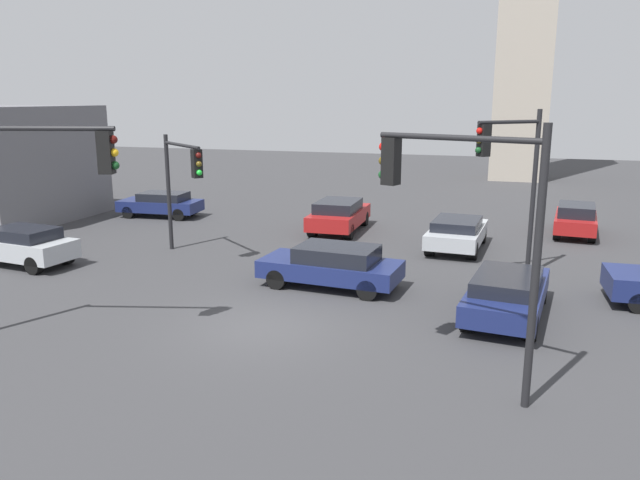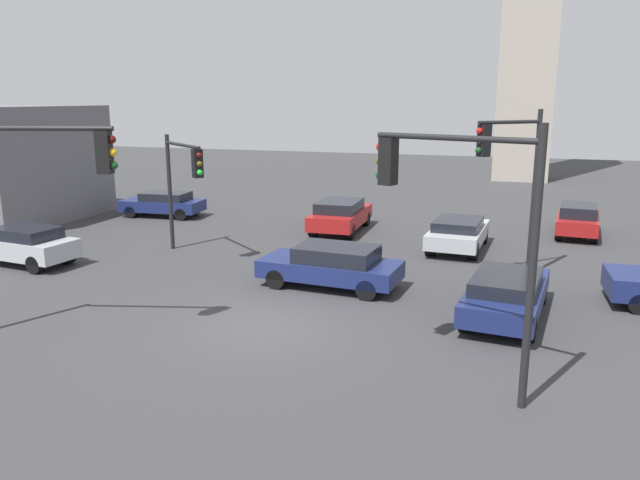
{
  "view_description": "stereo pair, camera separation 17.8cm",
  "coord_description": "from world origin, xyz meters",
  "px_view_note": "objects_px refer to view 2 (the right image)",
  "views": [
    {
      "loc": [
        6.07,
        -14.24,
        5.96
      ],
      "look_at": [
        0.02,
        4.97,
        1.27
      ],
      "focal_mm": 34.33,
      "sensor_mm": 36.0,
      "label": 1
    },
    {
      "loc": [
        6.24,
        -14.19,
        5.96
      ],
      "look_at": [
        0.02,
        4.97,
        1.27
      ],
      "focal_mm": 34.33,
      "sensor_mm": 36.0,
      "label": 2
    }
  ],
  "objects_px": {
    "car_2": "(458,233)",
    "car_6": "(506,293)",
    "car_7": "(578,219)",
    "traffic_light_2": "(21,183)",
    "traffic_light_3": "(183,173)",
    "car_3": "(24,244)",
    "car_8": "(340,215)",
    "traffic_light_0": "(458,204)",
    "car_1": "(332,265)",
    "car_5": "(163,203)",
    "traffic_light_1": "(511,165)"
  },
  "relations": [
    {
      "from": "car_2",
      "to": "car_7",
      "type": "relative_size",
      "value": 1.04
    },
    {
      "from": "traffic_light_0",
      "to": "car_6",
      "type": "height_order",
      "value": "traffic_light_0"
    },
    {
      "from": "car_7",
      "to": "traffic_light_1",
      "type": "bearing_deg",
      "value": 165.28
    },
    {
      "from": "traffic_light_2",
      "to": "car_6",
      "type": "height_order",
      "value": "traffic_light_2"
    },
    {
      "from": "traffic_light_1",
      "to": "traffic_light_3",
      "type": "bearing_deg",
      "value": -40.17
    },
    {
      "from": "traffic_light_0",
      "to": "car_3",
      "type": "bearing_deg",
      "value": 2.77
    },
    {
      "from": "car_3",
      "to": "car_5",
      "type": "height_order",
      "value": "car_3"
    },
    {
      "from": "traffic_light_3",
      "to": "car_1",
      "type": "relative_size",
      "value": 1.0
    },
    {
      "from": "traffic_light_1",
      "to": "traffic_light_2",
      "type": "relative_size",
      "value": 1.03
    },
    {
      "from": "traffic_light_2",
      "to": "traffic_light_3",
      "type": "bearing_deg",
      "value": 78.66
    },
    {
      "from": "car_2",
      "to": "car_7",
      "type": "height_order",
      "value": "car_7"
    },
    {
      "from": "traffic_light_0",
      "to": "car_6",
      "type": "distance_m",
      "value": 5.75
    },
    {
      "from": "traffic_light_1",
      "to": "car_2",
      "type": "bearing_deg",
      "value": -106.83
    },
    {
      "from": "car_1",
      "to": "car_7",
      "type": "distance_m",
      "value": 13.38
    },
    {
      "from": "car_1",
      "to": "car_6",
      "type": "relative_size",
      "value": 0.95
    },
    {
      "from": "traffic_light_0",
      "to": "car_8",
      "type": "bearing_deg",
      "value": -45.01
    },
    {
      "from": "car_1",
      "to": "car_3",
      "type": "xyz_separation_m",
      "value": [
        -11.5,
        -0.84,
        0.03
      ]
    },
    {
      "from": "car_2",
      "to": "car_6",
      "type": "height_order",
      "value": "car_2"
    },
    {
      "from": "car_3",
      "to": "car_6",
      "type": "height_order",
      "value": "car_3"
    },
    {
      "from": "car_2",
      "to": "car_7",
      "type": "bearing_deg",
      "value": -44.63
    },
    {
      "from": "car_3",
      "to": "car_2",
      "type": "bearing_deg",
      "value": -147.96
    },
    {
      "from": "traffic_light_3",
      "to": "car_1",
      "type": "bearing_deg",
      "value": 22.96
    },
    {
      "from": "car_8",
      "to": "car_1",
      "type": "bearing_deg",
      "value": -166.74
    },
    {
      "from": "traffic_light_3",
      "to": "car_6",
      "type": "height_order",
      "value": "traffic_light_3"
    },
    {
      "from": "traffic_light_1",
      "to": "car_2",
      "type": "height_order",
      "value": "traffic_light_1"
    },
    {
      "from": "car_2",
      "to": "traffic_light_2",
      "type": "bearing_deg",
      "value": 148.04
    },
    {
      "from": "car_1",
      "to": "car_5",
      "type": "relative_size",
      "value": 1.09
    },
    {
      "from": "car_7",
      "to": "car_8",
      "type": "height_order",
      "value": "car_8"
    },
    {
      "from": "traffic_light_1",
      "to": "car_2",
      "type": "distance_m",
      "value": 5.2
    },
    {
      "from": "traffic_light_1",
      "to": "car_7",
      "type": "bearing_deg",
      "value": -153.81
    },
    {
      "from": "traffic_light_2",
      "to": "car_3",
      "type": "distance_m",
      "value": 8.66
    },
    {
      "from": "car_7",
      "to": "car_1",
      "type": "bearing_deg",
      "value": 147.8
    },
    {
      "from": "traffic_light_1",
      "to": "car_1",
      "type": "distance_m",
      "value": 6.66
    },
    {
      "from": "traffic_light_0",
      "to": "car_5",
      "type": "distance_m",
      "value": 22.09
    },
    {
      "from": "traffic_light_2",
      "to": "car_6",
      "type": "relative_size",
      "value": 1.12
    },
    {
      "from": "car_1",
      "to": "car_8",
      "type": "xyz_separation_m",
      "value": [
        -2.11,
        8.25,
        0.04
      ]
    },
    {
      "from": "car_6",
      "to": "car_7",
      "type": "xyz_separation_m",
      "value": [
        2.73,
        11.8,
        0.05
      ]
    },
    {
      "from": "car_7",
      "to": "car_2",
      "type": "bearing_deg",
      "value": 137.11
    },
    {
      "from": "car_2",
      "to": "car_3",
      "type": "xyz_separation_m",
      "value": [
        -14.86,
        -7.18,
        0.05
      ]
    },
    {
      "from": "car_5",
      "to": "car_7",
      "type": "distance_m",
      "value": 19.97
    },
    {
      "from": "traffic_light_0",
      "to": "car_8",
      "type": "height_order",
      "value": "traffic_light_0"
    },
    {
      "from": "car_7",
      "to": "car_5",
      "type": "bearing_deg",
      "value": 100.25
    },
    {
      "from": "traffic_light_1",
      "to": "car_5",
      "type": "xyz_separation_m",
      "value": [
        -17.0,
        6.23,
        -3.18
      ]
    },
    {
      "from": "traffic_light_1",
      "to": "car_1",
      "type": "relative_size",
      "value": 1.22
    },
    {
      "from": "car_5",
      "to": "car_1",
      "type": "bearing_deg",
      "value": 138.62
    },
    {
      "from": "traffic_light_3",
      "to": "traffic_light_2",
      "type": "bearing_deg",
      "value": -46.41
    },
    {
      "from": "car_6",
      "to": "car_8",
      "type": "distance_m",
      "value": 12.06
    },
    {
      "from": "car_8",
      "to": "traffic_light_0",
      "type": "bearing_deg",
      "value": -156.33
    },
    {
      "from": "car_2",
      "to": "car_8",
      "type": "distance_m",
      "value": 5.79
    },
    {
      "from": "car_8",
      "to": "car_7",
      "type": "bearing_deg",
      "value": -78.06
    }
  ]
}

